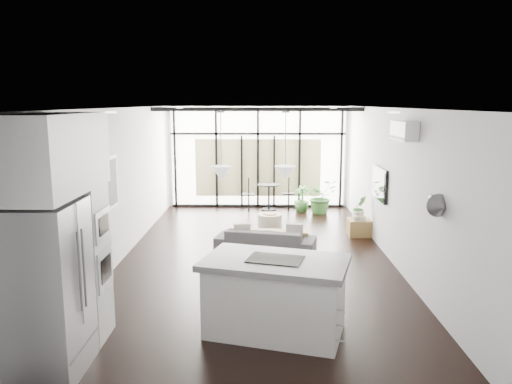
{
  "coord_description": "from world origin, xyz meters",
  "views": [
    {
      "loc": [
        0.11,
        -8.84,
        2.89
      ],
      "look_at": [
        0.0,
        0.3,
        1.25
      ],
      "focal_mm": 35.0,
      "sensor_mm": 36.0,
      "label": 1
    }
  ],
  "objects_px": {
    "pouf": "(270,224)",
    "tv": "(380,184)",
    "fridge": "(47,290)",
    "console_bench": "(272,242)",
    "sofa": "(266,237)",
    "milk_can": "(359,224)",
    "island": "(275,296)"
  },
  "relations": [
    {
      "from": "pouf",
      "to": "tv",
      "type": "height_order",
      "value": "tv"
    },
    {
      "from": "pouf",
      "to": "fridge",
      "type": "bearing_deg",
      "value": -112.66
    },
    {
      "from": "console_bench",
      "to": "sofa",
      "type": "bearing_deg",
      "value": -121.87
    },
    {
      "from": "console_bench",
      "to": "milk_can",
      "type": "distance_m",
      "value": 2.3
    },
    {
      "from": "fridge",
      "to": "milk_can",
      "type": "distance_m",
      "value": 7.17
    },
    {
      "from": "island",
      "to": "tv",
      "type": "relative_size",
      "value": 1.61
    },
    {
      "from": "island",
      "to": "milk_can",
      "type": "height_order",
      "value": "island"
    },
    {
      "from": "fridge",
      "to": "sofa",
      "type": "xyz_separation_m",
      "value": [
        2.35,
        4.2,
        -0.57
      ]
    },
    {
      "from": "island",
      "to": "fridge",
      "type": "distance_m",
      "value": 2.67
    },
    {
      "from": "island",
      "to": "milk_can",
      "type": "xyz_separation_m",
      "value": [
        1.95,
        4.65,
        -0.2
      ]
    },
    {
      "from": "island",
      "to": "console_bench",
      "type": "relative_size",
      "value": 1.27
    },
    {
      "from": "fridge",
      "to": "milk_can",
      "type": "height_order",
      "value": "fridge"
    },
    {
      "from": "island",
      "to": "sofa",
      "type": "relative_size",
      "value": 0.95
    },
    {
      "from": "console_bench",
      "to": "island",
      "type": "bearing_deg",
      "value": -89.27
    },
    {
      "from": "fridge",
      "to": "milk_can",
      "type": "bearing_deg",
      "value": 51.96
    },
    {
      "from": "sofa",
      "to": "tv",
      "type": "height_order",
      "value": "tv"
    },
    {
      "from": "milk_can",
      "to": "sofa",
      "type": "bearing_deg",
      "value": -145.15
    },
    {
      "from": "console_bench",
      "to": "pouf",
      "type": "bearing_deg",
      "value": 91.57
    },
    {
      "from": "island",
      "to": "milk_can",
      "type": "bearing_deg",
      "value": 82.94
    },
    {
      "from": "island",
      "to": "sofa",
      "type": "distance_m",
      "value": 3.23
    },
    {
      "from": "sofa",
      "to": "console_bench",
      "type": "distance_m",
      "value": 0.26
    },
    {
      "from": "pouf",
      "to": "island",
      "type": "bearing_deg",
      "value": -90.15
    },
    {
      "from": "island",
      "to": "fridge",
      "type": "relative_size",
      "value": 0.95
    },
    {
      "from": "island",
      "to": "console_bench",
      "type": "bearing_deg",
      "value": 105.32
    },
    {
      "from": "island",
      "to": "pouf",
      "type": "xyz_separation_m",
      "value": [
        0.01,
        4.92,
        -0.27
      ]
    },
    {
      "from": "island",
      "to": "pouf",
      "type": "relative_size",
      "value": 3.25
    },
    {
      "from": "sofa",
      "to": "island",
      "type": "bearing_deg",
      "value": 104.35
    },
    {
      "from": "fridge",
      "to": "sofa",
      "type": "bearing_deg",
      "value": 60.73
    },
    {
      "from": "sofa",
      "to": "milk_can",
      "type": "distance_m",
      "value": 2.49
    },
    {
      "from": "sofa",
      "to": "fridge",
      "type": "bearing_deg",
      "value": 73.42
    },
    {
      "from": "console_bench",
      "to": "tv",
      "type": "height_order",
      "value": "tv"
    },
    {
      "from": "fridge",
      "to": "tv",
      "type": "distance_m",
      "value": 6.72
    }
  ]
}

